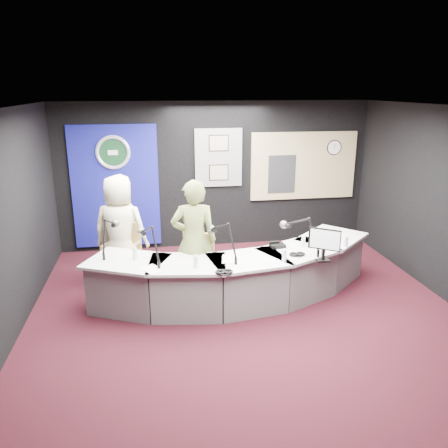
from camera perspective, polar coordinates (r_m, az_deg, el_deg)
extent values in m
plane|color=black|center=(6.38, 3.00, -11.52)|extent=(6.00, 6.00, 0.00)
cube|color=silver|center=(5.61, 3.45, 14.48)|extent=(6.00, 6.00, 0.02)
cube|color=black|center=(8.71, -1.05, 6.15)|extent=(6.00, 0.02, 2.80)
cube|color=black|center=(3.21, 15.14, -14.52)|extent=(6.00, 0.02, 2.80)
cube|color=black|center=(5.98, -26.14, -0.75)|extent=(0.02, 6.00, 2.80)
cube|color=navy|center=(8.65, -13.60, 4.59)|extent=(1.60, 0.05, 2.30)
torus|color=silver|center=(8.50, -13.93, 8.81)|extent=(0.63, 0.07, 0.63)
cylinder|color=#0E331A|center=(8.51, -13.92, 8.81)|extent=(0.48, 0.01, 0.48)
cube|color=slate|center=(8.63, -0.70, 8.41)|extent=(0.90, 0.04, 1.10)
cube|color=#80715D|center=(8.56, -0.68, 10.23)|extent=(0.34, 0.02, 0.27)
cube|color=#80715D|center=(8.65, -0.66, 6.55)|extent=(0.34, 0.02, 0.27)
cube|color=tan|center=(9.07, 10.07, 7.30)|extent=(2.12, 0.06, 1.32)
cube|color=beige|center=(9.06, 10.09, 7.28)|extent=(2.00, 0.02, 1.20)
cube|color=black|center=(8.93, 7.34, 6.29)|extent=(0.55, 0.02, 0.75)
cylinder|color=white|center=(9.21, 13.82, 9.42)|extent=(0.28, 0.01, 0.28)
cube|color=gray|center=(7.60, -13.76, -2.10)|extent=(0.50, 0.30, 0.70)
imported|color=beige|center=(7.29, -13.05, -0.69)|extent=(0.98, 0.76, 1.76)
imported|color=olive|center=(6.53, -3.82, -2.15)|extent=(0.69, 0.48, 1.81)
cube|color=black|center=(6.24, 12.60, -1.87)|extent=(0.38, 0.27, 0.30)
cube|color=black|center=(6.76, 6.80, -2.73)|extent=(0.23, 0.19, 0.05)
torus|color=black|center=(6.48, 9.27, -3.80)|extent=(0.20, 0.20, 0.03)
torus|color=black|center=(5.80, 0.00, -6.08)|extent=(0.20, 0.20, 0.03)
cube|color=white|center=(6.00, -9.14, -5.67)|extent=(0.32, 0.35, 0.00)
cube|color=white|center=(6.26, 0.83, -4.46)|extent=(0.28, 0.36, 0.00)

